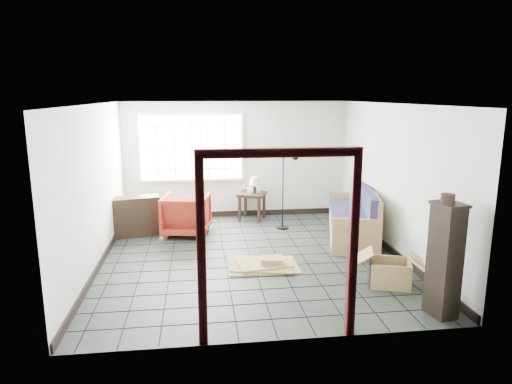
{
  "coord_description": "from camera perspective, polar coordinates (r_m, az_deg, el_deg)",
  "views": [
    {
      "loc": [
        -0.86,
        -7.41,
        2.76
      ],
      "look_at": [
        0.13,
        0.3,
        1.08
      ],
      "focal_mm": 32.0,
      "sensor_mm": 36.0,
      "label": 1
    }
  ],
  "objects": [
    {
      "name": "side_table",
      "position": [
        10.14,
        -0.51,
        -0.69
      ],
      "size": [
        0.73,
        0.73,
        0.61
      ],
      "rotation": [
        0.0,
        0.0,
        -0.4
      ],
      "color": "black",
      "rests_on": "ground"
    },
    {
      "name": "window_panel",
      "position": [
        10.18,
        -8.09,
        5.52
      ],
      "size": [
        2.32,
        0.08,
        1.52
      ],
      "color": "silver",
      "rests_on": "ground"
    },
    {
      "name": "table_lamp",
      "position": [
        10.05,
        -0.19,
        1.26
      ],
      "size": [
        0.24,
        0.24,
        0.35
      ],
      "rotation": [
        0.0,
        0.0,
        0.07
      ],
      "color": "black",
      "rests_on": "side_table"
    },
    {
      "name": "armchair",
      "position": [
        9.17,
        -8.71,
        -2.56
      ],
      "size": [
        1.01,
        0.97,
        0.9
      ],
      "primitive_type": "imported",
      "rotation": [
        0.0,
        0.0,
        2.96
      ],
      "color": "maroon",
      "rests_on": "ground"
    },
    {
      "name": "tall_shelf",
      "position": [
        6.18,
        22.52,
        -7.77
      ],
      "size": [
        0.38,
        0.45,
        1.47
      ],
      "rotation": [
        0.0,
        0.0,
        0.21
      ],
      "color": "black",
      "rests_on": "ground"
    },
    {
      "name": "ground",
      "position": [
        7.96,
        -0.67,
        -8.11
      ],
      "size": [
        5.5,
        5.5,
        0.0
      ],
      "primitive_type": "plane",
      "color": "black",
      "rests_on": "ground"
    },
    {
      "name": "doorway_trim",
      "position": [
        4.98,
        2.89,
        -3.88
      ],
      "size": [
        1.8,
        0.08,
        2.2
      ],
      "color": "#3D0D11",
      "rests_on": "ground"
    },
    {
      "name": "cardboard_pile",
      "position": [
        7.52,
        1.03,
        -8.99
      ],
      "size": [
        1.14,
        0.92,
        0.16
      ],
      "rotation": [
        0.0,
        0.0,
        -0.07
      ],
      "color": "olive",
      "rests_on": "ground"
    },
    {
      "name": "projector",
      "position": [
        10.16,
        -0.3,
        0.24
      ],
      "size": [
        0.28,
        0.22,
        0.09
      ],
      "rotation": [
        0.0,
        0.0,
        0.06
      ],
      "color": "silver",
      "rests_on": "side_table"
    },
    {
      "name": "pot",
      "position": [
        5.89,
        22.85,
        -0.81
      ],
      "size": [
        0.2,
        0.2,
        0.12
      ],
      "rotation": [
        0.0,
        0.0,
        -0.22
      ],
      "color": "black",
      "rests_on": "tall_shelf"
    },
    {
      "name": "console_shelf",
      "position": [
        9.35,
        -15.02,
        -2.93
      ],
      "size": [
        1.07,
        0.62,
        0.78
      ],
      "rotation": [
        0.0,
        0.0,
        0.24
      ],
      "color": "black",
      "rests_on": "ground"
    },
    {
      "name": "floor_lamp",
      "position": [
        9.41,
        4.11,
        0.59
      ],
      "size": [
        0.51,
        0.33,
        1.64
      ],
      "rotation": [
        0.0,
        0.0,
        0.42
      ],
      "color": "black",
      "rests_on": "ground"
    },
    {
      "name": "room_shell",
      "position": [
        7.57,
        -0.72,
        3.98
      ],
      "size": [
        5.02,
        5.52,
        2.61
      ],
      "color": "beige",
      "rests_on": "ground"
    },
    {
      "name": "open_box",
      "position": [
        7.07,
        16.32,
        -9.65
      ],
      "size": [
        1.02,
        0.71,
        0.52
      ],
      "rotation": [
        0.0,
        0.0,
        -0.31
      ],
      "color": "olive",
      "rests_on": "ground"
    },
    {
      "name": "futon_sofa",
      "position": [
        9.09,
        12.4,
        -3.44
      ],
      "size": [
        1.39,
        2.37,
        0.99
      ],
      "rotation": [
        0.0,
        0.0,
        -0.26
      ],
      "color": "olive",
      "rests_on": "ground"
    }
  ]
}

